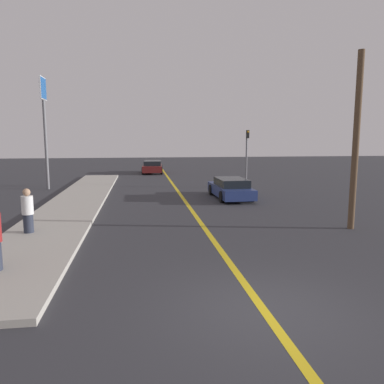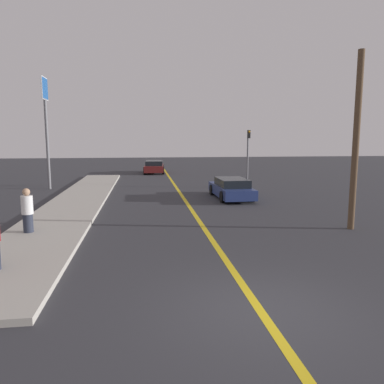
{
  "view_description": "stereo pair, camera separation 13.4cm",
  "coord_description": "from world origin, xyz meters",
  "px_view_note": "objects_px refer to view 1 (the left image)",
  "views": [
    {
      "loc": [
        -2.43,
        -6.81,
        3.46
      ],
      "look_at": [
        -0.13,
        9.64,
        1.05
      ],
      "focal_mm": 35.0,
      "sensor_mm": 36.0,
      "label": 1
    },
    {
      "loc": [
        -2.29,
        -6.83,
        3.46
      ],
      "look_at": [
        -0.13,
        9.64,
        1.05
      ],
      "focal_mm": 35.0,
      "sensor_mm": 36.0,
      "label": 2
    }
  ],
  "objects_px": {
    "car_near_right_lane": "(231,188)",
    "roadside_sign": "(44,110)",
    "car_ahead_center": "(152,167)",
    "pedestrian_mid_group": "(28,211)",
    "traffic_light": "(247,153)",
    "utility_pole": "(356,142)"
  },
  "relations": [
    {
      "from": "car_near_right_lane",
      "to": "roadside_sign",
      "type": "distance_m",
      "value": 13.48
    },
    {
      "from": "car_ahead_center",
      "to": "roadside_sign",
      "type": "relative_size",
      "value": 0.58
    },
    {
      "from": "car_near_right_lane",
      "to": "car_ahead_center",
      "type": "distance_m",
      "value": 16.64
    },
    {
      "from": "car_ahead_center",
      "to": "pedestrian_mid_group",
      "type": "xyz_separation_m",
      "value": [
        -5.13,
        -23.47,
        0.31
      ]
    },
    {
      "from": "pedestrian_mid_group",
      "to": "traffic_light",
      "type": "xyz_separation_m",
      "value": [
        11.25,
        11.67,
        1.52
      ]
    },
    {
      "from": "roadside_sign",
      "to": "utility_pole",
      "type": "xyz_separation_m",
      "value": [
        14.2,
        -13.26,
        -1.97
      ]
    },
    {
      "from": "car_near_right_lane",
      "to": "roadside_sign",
      "type": "xyz_separation_m",
      "value": [
        -11.35,
        5.53,
        4.7
      ]
    },
    {
      "from": "traffic_light",
      "to": "roadside_sign",
      "type": "bearing_deg",
      "value": 175.09
    },
    {
      "from": "car_near_right_lane",
      "to": "car_ahead_center",
      "type": "height_order",
      "value": "car_ahead_center"
    },
    {
      "from": "car_near_right_lane",
      "to": "utility_pole",
      "type": "relative_size",
      "value": 0.69
    },
    {
      "from": "car_ahead_center",
      "to": "car_near_right_lane",
      "type": "bearing_deg",
      "value": -73.32
    },
    {
      "from": "traffic_light",
      "to": "roadside_sign",
      "type": "relative_size",
      "value": 0.54
    },
    {
      "from": "car_ahead_center",
      "to": "roadside_sign",
      "type": "xyz_separation_m",
      "value": [
        -7.42,
        -10.64,
        4.66
      ]
    },
    {
      "from": "utility_pole",
      "to": "traffic_light",
      "type": "bearing_deg",
      "value": 93.11
    },
    {
      "from": "traffic_light",
      "to": "utility_pole",
      "type": "height_order",
      "value": "utility_pole"
    },
    {
      "from": "traffic_light",
      "to": "car_ahead_center",
      "type": "bearing_deg",
      "value": 117.4
    },
    {
      "from": "pedestrian_mid_group",
      "to": "traffic_light",
      "type": "height_order",
      "value": "traffic_light"
    },
    {
      "from": "pedestrian_mid_group",
      "to": "roadside_sign",
      "type": "relative_size",
      "value": 0.21
    },
    {
      "from": "pedestrian_mid_group",
      "to": "roadside_sign",
      "type": "xyz_separation_m",
      "value": [
        -2.29,
        12.83,
        4.35
      ]
    },
    {
      "from": "car_ahead_center",
      "to": "pedestrian_mid_group",
      "type": "distance_m",
      "value": 24.03
    },
    {
      "from": "pedestrian_mid_group",
      "to": "traffic_light",
      "type": "distance_m",
      "value": 16.28
    },
    {
      "from": "car_ahead_center",
      "to": "traffic_light",
      "type": "height_order",
      "value": "traffic_light"
    }
  ]
}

